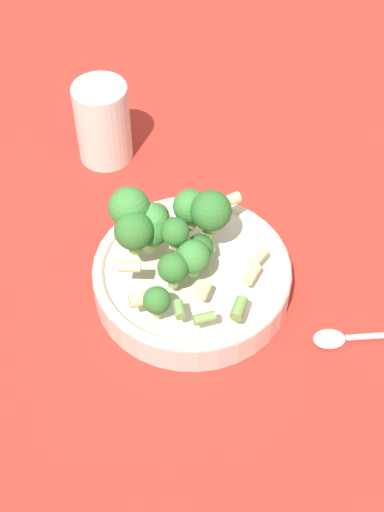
% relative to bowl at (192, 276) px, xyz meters
% --- Properties ---
extents(ground_plane, '(3.00, 3.00, 0.00)m').
position_rel_bowl_xyz_m(ground_plane, '(0.00, 0.00, -0.02)').
color(ground_plane, '#B72D23').
extents(bowl, '(0.23, 0.23, 0.04)m').
position_rel_bowl_xyz_m(bowl, '(0.00, 0.00, 0.00)').
color(bowl, beige).
rests_on(bowl, ground_plane).
extents(pasta_salad, '(0.17, 0.19, 0.09)m').
position_rel_bowl_xyz_m(pasta_salad, '(-0.03, 0.01, 0.07)').
color(pasta_salad, '#8CB766').
rests_on(pasta_salad, bowl).
extents(cup, '(0.07, 0.07, 0.11)m').
position_rel_bowl_xyz_m(cup, '(-0.10, 0.24, 0.03)').
color(cup, silver).
rests_on(cup, ground_plane).
extents(spoon, '(0.18, 0.03, 0.01)m').
position_rel_bowl_xyz_m(spoon, '(0.18, -0.08, -0.02)').
color(spoon, silver).
rests_on(spoon, ground_plane).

